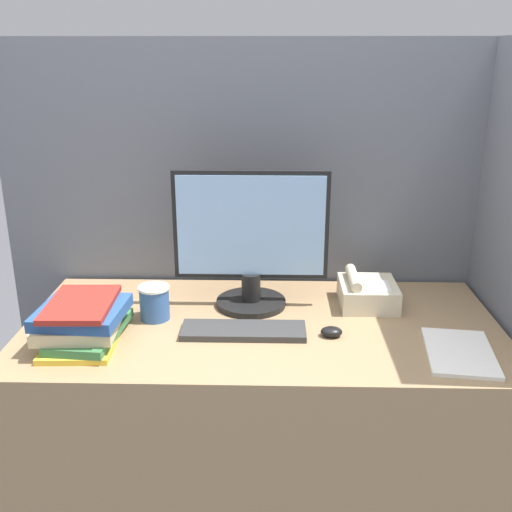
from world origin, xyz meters
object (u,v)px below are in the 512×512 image
object	(u,v)px
mouse	(331,332)
book_stack	(83,322)
desk_telephone	(367,293)
coffee_cup	(154,303)
keyboard	(244,331)
monitor	(251,245)

from	to	relation	value
mouse	book_stack	size ratio (longest dim) A/B	0.21
book_stack	desk_telephone	world-z (taller)	book_stack
coffee_cup	book_stack	world-z (taller)	book_stack
mouse	book_stack	distance (m)	0.73
mouse	book_stack	world-z (taller)	book_stack
book_stack	desk_telephone	size ratio (longest dim) A/B	1.53
mouse	coffee_cup	world-z (taller)	coffee_cup
keyboard	coffee_cup	xyz separation A→B (m)	(-0.29, 0.10, 0.05)
mouse	keyboard	bearing A→B (deg)	177.89
mouse	coffee_cup	xyz separation A→B (m)	(-0.55, 0.11, 0.04)
book_stack	desk_telephone	distance (m)	0.92
mouse	coffee_cup	size ratio (longest dim) A/B	0.59
monitor	mouse	bearing A→B (deg)	-42.15
monitor	coffee_cup	bearing A→B (deg)	-159.12
coffee_cup	monitor	bearing A→B (deg)	20.88
coffee_cup	desk_telephone	world-z (taller)	desk_telephone
mouse	monitor	bearing A→B (deg)	137.85
keyboard	desk_telephone	bearing A→B (deg)	29.46
keyboard	coffee_cup	world-z (taller)	coffee_cup
monitor	keyboard	size ratio (longest dim) A/B	1.34
monitor	book_stack	size ratio (longest dim) A/B	1.62
book_stack	mouse	bearing A→B (deg)	4.46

